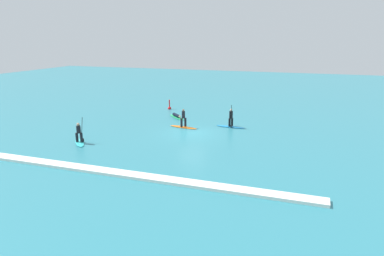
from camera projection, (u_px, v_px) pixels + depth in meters
The scene contains 7 objects.
ground_plane at pixel (192, 133), 31.46m from camera, with size 120.00×120.00×0.00m, color teal.
surfer_on_teal_board at pixel (79, 138), 28.48m from camera, with size 2.22×2.32×2.10m.
surfer_on_orange_board at pixel (183, 123), 33.39m from camera, with size 2.93×1.12×1.79m.
surfer_on_green_board at pixel (177, 116), 37.61m from camera, with size 2.78×2.70×0.40m.
surfer_on_blue_board at pixel (231, 122), 33.53m from camera, with size 2.92×0.97×2.24m.
marker_buoy at pixel (169, 107), 41.99m from camera, with size 0.41×0.41×1.24m.
wave_crest at pixel (135, 175), 21.66m from camera, with size 22.55×0.90×0.18m, color white.
Camera 1 is at (10.04, -28.62, 8.36)m, focal length 32.89 mm.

